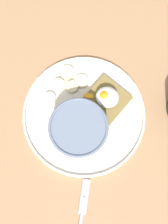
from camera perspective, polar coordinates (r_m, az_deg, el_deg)
name	(u,v)px	position (r cm, az deg, el deg)	size (l,w,h in cm)	color
ground_plane	(84,116)	(50.58, 0.00, -0.96)	(120.00, 120.00, 2.00)	#A57A54
plate	(84,114)	(48.82, 0.00, -0.55)	(27.52, 27.52, 1.60)	silver
oatmeal_bowl	(77,129)	(44.85, -1.87, -4.37)	(11.68, 11.68, 6.54)	slate
toast_slice	(106,100)	(48.83, 5.84, 3.17)	(11.21, 11.21, 1.40)	olive
poached_egg	(107,97)	(46.72, 5.96, 3.91)	(7.31, 4.63, 3.38)	white
banana_slice_front	(59,84)	(50.18, -6.61, 7.20)	(3.79, 3.80, 1.35)	beige
banana_slice_left	(67,73)	(51.12, -4.53, 10.23)	(4.56, 4.56, 1.11)	#EAECB6
banana_slice_back	(50,98)	(49.58, -9.00, 3.59)	(3.01, 2.95, 1.10)	#F1EDBE
banana_slice_right	(72,87)	(49.70, -3.10, 6.57)	(2.92, 2.83, 1.39)	beige
banana_slice_inner	(81,81)	(50.23, -0.66, 8.09)	(3.21, 3.28, 1.17)	#FAEBC1
knife	(82,215)	(49.47, -0.57, -25.24)	(2.92, 14.18, 0.80)	silver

